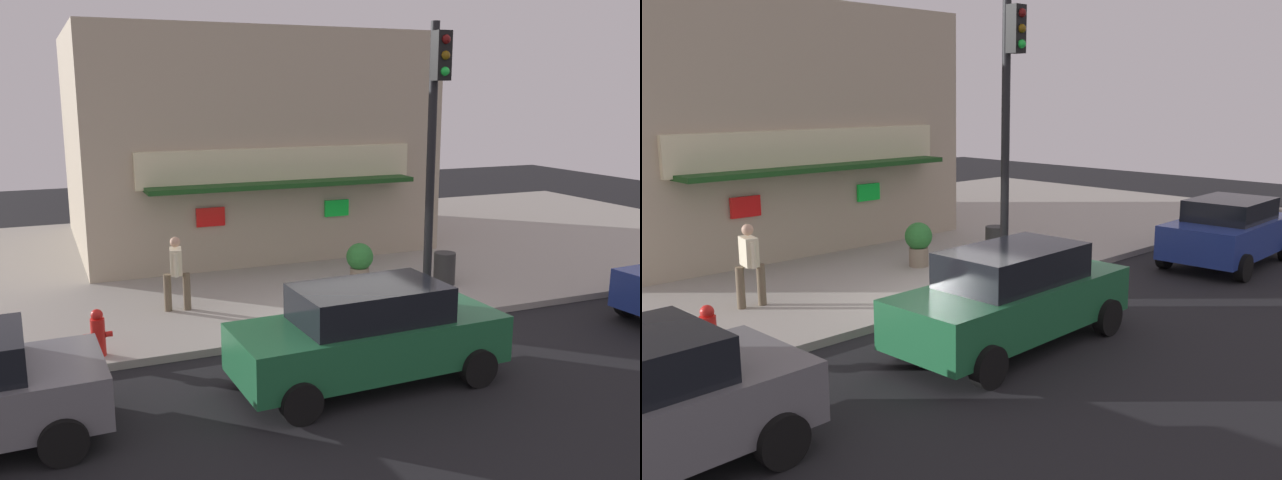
% 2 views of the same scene
% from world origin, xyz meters
% --- Properties ---
extents(ground_plane, '(49.51, 49.51, 0.00)m').
position_xyz_m(ground_plane, '(0.00, 0.00, 0.00)').
color(ground_plane, black).
extents(sidewalk, '(33.01, 13.88, 0.15)m').
position_xyz_m(sidewalk, '(0.00, 6.94, 0.07)').
color(sidewalk, '#A39E93').
rests_on(sidewalk, ground_plane).
extents(corner_building, '(9.87, 8.70, 6.25)m').
position_xyz_m(corner_building, '(0.24, 9.29, 3.27)').
color(corner_building, tan).
rests_on(corner_building, sidewalk).
extents(traffic_light, '(0.32, 0.58, 5.95)m').
position_xyz_m(traffic_light, '(1.78, 0.34, 3.92)').
color(traffic_light, black).
rests_on(traffic_light, sidewalk).
extents(fire_hydrant, '(0.49, 0.25, 0.86)m').
position_xyz_m(fire_hydrant, '(-4.93, 0.45, 0.57)').
color(fire_hydrant, red).
rests_on(fire_hydrant, sidewalk).
extents(trash_can, '(0.52, 0.52, 0.78)m').
position_xyz_m(trash_can, '(3.27, 2.04, 0.54)').
color(trash_can, '#2D2D2D').
rests_on(trash_can, sidewalk).
extents(pedestrian, '(0.58, 0.61, 1.61)m').
position_xyz_m(pedestrian, '(-3.12, 2.49, 1.04)').
color(pedestrian, brown).
rests_on(pedestrian, sidewalk).
extents(potted_plant_by_doorway, '(0.65, 0.65, 1.05)m').
position_xyz_m(potted_plant_by_doorway, '(1.30, 2.70, 0.74)').
color(potted_plant_by_doorway, gray).
rests_on(potted_plant_by_doorway, sidewalk).
extents(parked_car_green, '(4.55, 2.05, 1.68)m').
position_xyz_m(parked_car_green, '(-0.90, -2.16, 0.86)').
color(parked_car_green, '#1E6038').
rests_on(parked_car_green, ground_plane).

